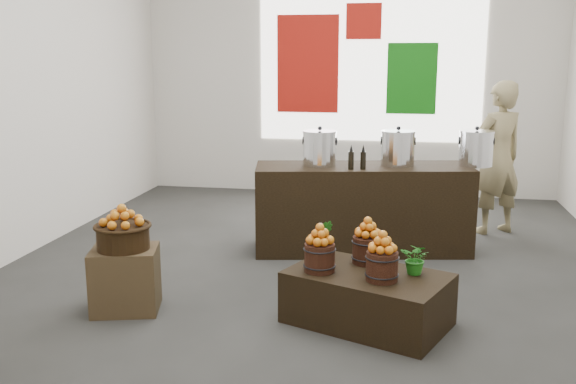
% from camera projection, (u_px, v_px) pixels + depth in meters
% --- Properties ---
extents(ground, '(7.00, 7.00, 0.00)m').
position_uv_depth(ground, '(315.00, 265.00, 6.30)').
color(ground, '#323230').
rests_on(ground, ground).
extents(back_wall, '(6.00, 0.04, 4.00)m').
position_uv_depth(back_wall, '(349.00, 57.00, 9.25)').
color(back_wall, silver).
rests_on(back_wall, ground).
extents(back_opening, '(3.20, 0.02, 2.40)m').
position_uv_depth(back_opening, '(370.00, 57.00, 9.18)').
color(back_opening, white).
rests_on(back_opening, back_wall).
extents(deco_red_left, '(0.90, 0.04, 1.40)m').
position_uv_depth(deco_red_left, '(308.00, 64.00, 9.35)').
color(deco_red_left, '#AC150D').
rests_on(deco_red_left, back_wall).
extents(deco_green_right, '(0.70, 0.04, 1.00)m').
position_uv_depth(deco_green_right, '(412.00, 79.00, 9.13)').
color(deco_green_right, '#10660F').
rests_on(deco_green_right, back_wall).
extents(deco_red_upper, '(0.50, 0.04, 0.50)m').
position_uv_depth(deco_red_upper, '(364.00, 21.00, 9.08)').
color(deco_red_upper, '#AC150D').
rests_on(deco_red_upper, back_wall).
extents(crate, '(0.61, 0.54, 0.52)m').
position_uv_depth(crate, '(125.00, 279.00, 5.14)').
color(crate, brown).
rests_on(crate, ground).
extents(wicker_basket, '(0.41, 0.41, 0.19)m').
position_uv_depth(wicker_basket, '(123.00, 237.00, 5.07)').
color(wicker_basket, black).
rests_on(wicker_basket, crate).
extents(apples_in_basket, '(0.32, 0.32, 0.17)m').
position_uv_depth(apples_in_basket, '(122.00, 215.00, 5.03)').
color(apples_in_basket, '#8F0404').
rests_on(apples_in_basket, wicker_basket).
extents(display_table, '(1.36, 1.12, 0.40)m').
position_uv_depth(display_table, '(367.00, 298.00, 4.89)').
color(display_table, black).
rests_on(display_table, ground).
extents(apple_bucket_front_left, '(0.23, 0.23, 0.22)m').
position_uv_depth(apple_bucket_front_left, '(320.00, 258.00, 4.88)').
color(apple_bucket_front_left, '#381A0F').
rests_on(apple_bucket_front_left, display_table).
extents(apples_in_bucket_front_left, '(0.18, 0.18, 0.16)m').
position_uv_depth(apples_in_bucket_front_left, '(320.00, 234.00, 4.84)').
color(apples_in_bucket_front_left, '#8F0404').
rests_on(apples_in_bucket_front_left, apple_bucket_front_left).
extents(apple_bucket_front_right, '(0.23, 0.23, 0.22)m').
position_uv_depth(apple_bucket_front_right, '(382.00, 266.00, 4.68)').
color(apple_bucket_front_right, '#381A0F').
rests_on(apple_bucket_front_right, display_table).
extents(apples_in_bucket_front_right, '(0.18, 0.18, 0.16)m').
position_uv_depth(apples_in_bucket_front_right, '(383.00, 242.00, 4.64)').
color(apples_in_bucket_front_right, '#8F0404').
rests_on(apples_in_bucket_front_right, apple_bucket_front_right).
extents(apple_bucket_rear, '(0.23, 0.23, 0.22)m').
position_uv_depth(apple_bucket_rear, '(367.00, 250.00, 5.07)').
color(apple_bucket_rear, '#381A0F').
rests_on(apple_bucket_rear, display_table).
extents(apples_in_bucket_rear, '(0.18, 0.18, 0.16)m').
position_uv_depth(apples_in_bucket_rear, '(368.00, 227.00, 5.03)').
color(apples_in_bucket_rear, '#8F0404').
rests_on(apples_in_bucket_rear, apple_bucket_rear).
extents(herb_garnish_right, '(0.28, 0.26, 0.25)m').
position_uv_depth(herb_garnish_right, '(416.00, 259.00, 4.81)').
color(herb_garnish_right, '#1B6916').
rests_on(herb_garnish_right, display_table).
extents(herb_garnish_left, '(0.19, 0.17, 0.30)m').
position_uv_depth(herb_garnish_left, '(322.00, 238.00, 5.24)').
color(herb_garnish_left, '#1B6916').
rests_on(herb_garnish_left, display_table).
extents(counter, '(2.30, 1.09, 0.91)m').
position_uv_depth(counter, '(362.00, 208.00, 6.72)').
color(counter, black).
rests_on(counter, ground).
extents(stock_pot_left, '(0.34, 0.34, 0.34)m').
position_uv_depth(stock_pot_left, '(320.00, 149.00, 6.59)').
color(stock_pot_left, silver).
rests_on(stock_pot_left, counter).
extents(stock_pot_center, '(0.34, 0.34, 0.34)m').
position_uv_depth(stock_pot_center, '(398.00, 149.00, 6.59)').
color(stock_pot_center, silver).
rests_on(stock_pot_center, counter).
extents(stock_pot_right, '(0.34, 0.34, 0.34)m').
position_uv_depth(stock_pot_right, '(476.00, 149.00, 6.59)').
color(stock_pot_right, silver).
rests_on(stock_pot_right, counter).
extents(oil_cruets, '(0.17, 0.09, 0.25)m').
position_uv_depth(oil_cruets, '(366.00, 157.00, 6.38)').
color(oil_cruets, black).
rests_on(oil_cruets, counter).
extents(shopper, '(0.76, 0.69, 1.75)m').
position_uv_depth(shopper, '(497.00, 158.00, 7.30)').
color(shopper, '#8C7E56').
rests_on(shopper, ground).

